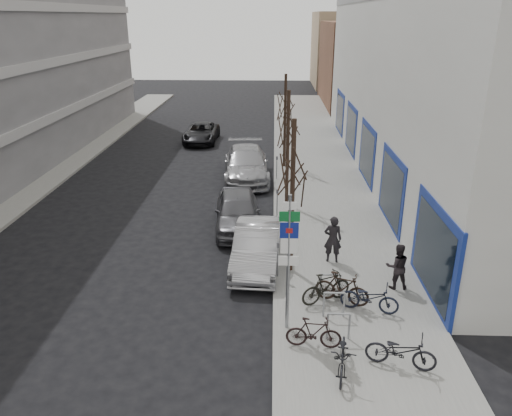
# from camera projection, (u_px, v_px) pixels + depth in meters

# --- Properties ---
(ground) EXTENTS (120.00, 120.00, 0.00)m
(ground) POSITION_uv_depth(u_px,v_px,m) (204.00, 330.00, 14.50)
(ground) COLOR black
(ground) RESTS_ON ground
(sidewalk_east) EXTENTS (5.00, 70.00, 0.15)m
(sidewalk_east) POSITION_uv_depth(u_px,v_px,m) (326.00, 206.00, 23.65)
(sidewalk_east) COLOR slate
(sidewalk_east) RESTS_ON ground
(sidewalk_west) EXTENTS (3.00, 70.00, 0.15)m
(sidewalk_west) POSITION_uv_depth(u_px,v_px,m) (6.00, 202.00, 24.16)
(sidewalk_west) COLOR slate
(sidewalk_west) RESTS_ON ground
(brick_building_far) EXTENTS (12.00, 14.00, 8.00)m
(brick_building_far) POSITION_uv_depth(u_px,v_px,m) (385.00, 64.00, 49.91)
(brick_building_far) COLOR brown
(brick_building_far) RESTS_ON ground
(tan_building_far) EXTENTS (13.00, 12.00, 9.00)m
(tan_building_far) POSITION_uv_depth(u_px,v_px,m) (365.00, 49.00, 63.70)
(tan_building_far) COLOR #937A5B
(tan_building_far) RESTS_ON ground
(highway_sign_pole) EXTENTS (0.55, 0.10, 4.20)m
(highway_sign_pole) POSITION_uv_depth(u_px,v_px,m) (289.00, 255.00, 13.52)
(highway_sign_pole) COLOR gray
(highway_sign_pole) RESTS_ON ground
(bike_rack) EXTENTS (0.66, 2.26, 0.83)m
(bike_rack) POSITION_uv_depth(u_px,v_px,m) (334.00, 301.00, 14.70)
(bike_rack) COLOR gray
(bike_rack) RESTS_ON sidewalk_east
(tree_near) EXTENTS (1.80, 1.80, 5.50)m
(tree_near) POSITION_uv_depth(u_px,v_px,m) (293.00, 161.00, 16.20)
(tree_near) COLOR black
(tree_near) RESTS_ON ground
(tree_mid) EXTENTS (1.80, 1.80, 5.50)m
(tree_mid) POSITION_uv_depth(u_px,v_px,m) (288.00, 122.00, 22.26)
(tree_mid) COLOR black
(tree_mid) RESTS_ON ground
(tree_far) EXTENTS (1.80, 1.80, 5.50)m
(tree_far) POSITION_uv_depth(u_px,v_px,m) (285.00, 99.00, 28.32)
(tree_far) COLOR black
(tree_far) RESTS_ON ground
(meter_front) EXTENTS (0.10, 0.08, 1.27)m
(meter_front) POSITION_uv_depth(u_px,v_px,m) (278.00, 256.00, 16.90)
(meter_front) COLOR gray
(meter_front) RESTS_ON sidewalk_east
(meter_mid) EXTENTS (0.10, 0.08, 1.27)m
(meter_mid) POSITION_uv_depth(u_px,v_px,m) (277.00, 200.00, 22.02)
(meter_mid) COLOR gray
(meter_mid) RESTS_ON sidewalk_east
(meter_back) EXTENTS (0.10, 0.08, 1.27)m
(meter_back) POSITION_uv_depth(u_px,v_px,m) (277.00, 165.00, 27.15)
(meter_back) COLOR gray
(meter_back) RESTS_ON sidewalk_east
(bike_near_left) EXTENTS (0.80, 1.81, 1.06)m
(bike_near_left) POSITION_uv_depth(u_px,v_px,m) (343.00, 354.00, 12.38)
(bike_near_left) COLOR black
(bike_near_left) RESTS_ON sidewalk_east
(bike_near_right) EXTENTS (1.55, 0.58, 0.92)m
(bike_near_right) POSITION_uv_depth(u_px,v_px,m) (314.00, 333.00, 13.34)
(bike_near_right) COLOR black
(bike_near_right) RESTS_ON sidewalk_east
(bike_mid_curb) EXTENTS (1.83, 0.99, 1.07)m
(bike_mid_curb) POSITION_uv_depth(u_px,v_px,m) (370.00, 295.00, 14.97)
(bike_mid_curb) COLOR black
(bike_mid_curb) RESTS_ON sidewalk_east
(bike_mid_inner) EXTENTS (1.78, 1.24, 1.05)m
(bike_mid_inner) POSITION_uv_depth(u_px,v_px,m) (326.00, 287.00, 15.44)
(bike_mid_inner) COLOR black
(bike_mid_inner) RESTS_ON sidewalk_east
(bike_far_curb) EXTENTS (1.85, 0.98, 1.08)m
(bike_far_curb) POSITION_uv_depth(u_px,v_px,m) (401.00, 348.00, 12.57)
(bike_far_curb) COLOR black
(bike_far_curb) RESTS_ON sidewalk_east
(bike_far_inner) EXTENTS (1.80, 1.13, 1.05)m
(bike_far_inner) POSITION_uv_depth(u_px,v_px,m) (342.00, 288.00, 15.40)
(bike_far_inner) COLOR black
(bike_far_inner) RESTS_ON sidewalk_east
(parked_car_front) EXTENTS (1.79, 4.59, 1.49)m
(parked_car_front) POSITION_uv_depth(u_px,v_px,m) (257.00, 247.00, 17.99)
(parked_car_front) COLOR #A2A2A7
(parked_car_front) RESTS_ON ground
(parked_car_mid) EXTENTS (2.26, 4.76, 1.57)m
(parked_car_mid) POSITION_uv_depth(u_px,v_px,m) (237.00, 211.00, 21.15)
(parked_car_mid) COLOR #504F55
(parked_car_mid) RESTS_ON ground
(parked_car_back) EXTENTS (2.85, 6.08, 1.72)m
(parked_car_back) POSITION_uv_depth(u_px,v_px,m) (246.00, 164.00, 27.61)
(parked_car_back) COLOR #97979C
(parked_car_back) RESTS_ON ground
(lane_car) EXTENTS (2.29, 4.85, 1.34)m
(lane_car) POSITION_uv_depth(u_px,v_px,m) (201.00, 133.00, 35.82)
(lane_car) COLOR black
(lane_car) RESTS_ON ground
(pedestrian_near) EXTENTS (0.67, 0.47, 1.76)m
(pedestrian_near) POSITION_uv_depth(u_px,v_px,m) (333.00, 239.00, 17.91)
(pedestrian_near) COLOR black
(pedestrian_near) RESTS_ON sidewalk_east
(pedestrian_far) EXTENTS (0.60, 0.41, 1.58)m
(pedestrian_far) POSITION_uv_depth(u_px,v_px,m) (397.00, 266.00, 16.18)
(pedestrian_far) COLOR black
(pedestrian_far) RESTS_ON sidewalk_east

